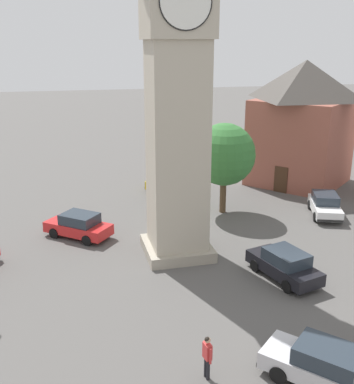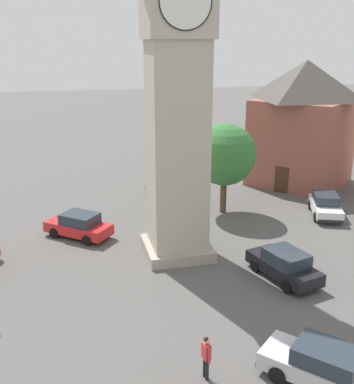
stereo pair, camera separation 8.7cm
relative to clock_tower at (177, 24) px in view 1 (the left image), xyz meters
The scene contains 10 objects.
ground_plane 12.26m from the clock_tower, 96.70° to the right, with size 200.00×200.00×0.00m, color #565451.
clock_tower is the anchor object (origin of this frame).
car_blue_kerb 16.54m from the clock_tower, 16.98° to the left, with size 3.04×4.46×1.53m.
car_silver_kerb 13.04m from the clock_tower, 42.49° to the right, with size 2.68×4.42×1.53m.
car_red_corner 13.18m from the clock_tower, 145.40° to the left, with size 4.24×3.95×1.53m.
car_white_side 16.34m from the clock_tower, 77.91° to the left, with size 4.46×3.24×1.53m.
car_black_far 16.43m from the clock_tower, 78.35° to the right, with size 3.99×4.21×1.53m.
pedestrian 15.29m from the clock_tower, 97.96° to the right, with size 0.28×0.55×1.69m.
tree 11.04m from the clock_tower, 50.69° to the left, with size 4.27×4.27×6.30m.
building_shop_left 18.88m from the clock_tower, 39.96° to the left, with size 10.29×10.27×10.14m.
Camera 1 is at (-5.71, -23.21, 11.32)m, focal length 43.18 mm.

